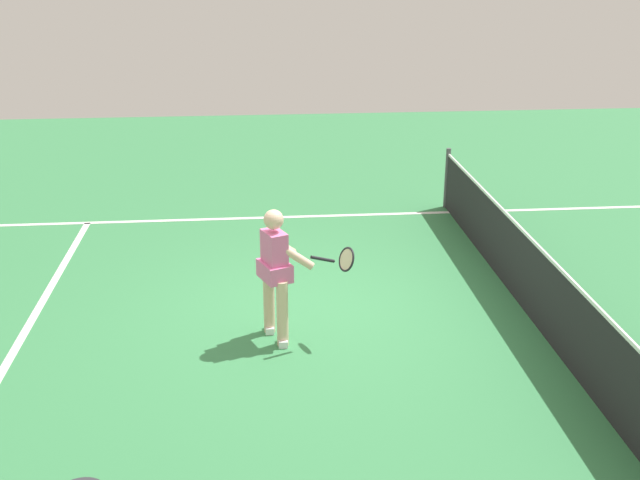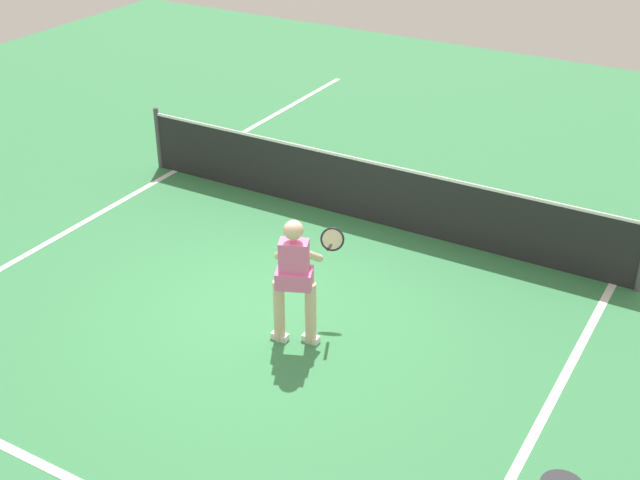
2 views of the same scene
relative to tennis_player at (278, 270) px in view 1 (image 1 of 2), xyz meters
The scene contains 5 objects.
ground_plane 1.16m from the tennis_player, 147.03° to the left, with size 23.81×23.81×0.00m, color #38844C.
service_line_marking 3.13m from the tennis_player, 102.61° to the right, with size 7.07×0.10×0.01m, color white.
sideline_left_marking 4.30m from the tennis_player, behind, with size 0.10×16.32×0.01m, color white.
court_net 3.14m from the tennis_player, 102.18° to the left, with size 7.75×0.08×1.03m.
tennis_player is the anchor object (origin of this frame).
Camera 1 is at (8.50, -0.66, 4.19)m, focal length 43.10 mm.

